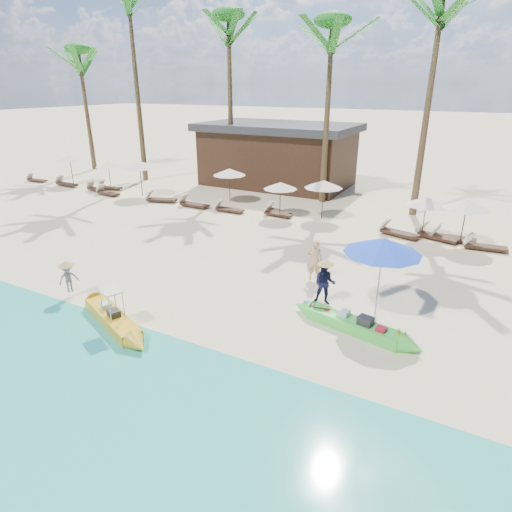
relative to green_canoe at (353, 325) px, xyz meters
The scene contains 36 objects.
ground 2.71m from the green_canoe, behind, with size 240.00×240.00×0.00m, color beige.
wet_sand_strip 5.97m from the green_canoe, 116.77° to the right, with size 240.00×4.50×0.01m, color tan.
green_canoe is the anchor object (origin of this frame).
yellow_canoe 7.30m from the green_canoe, 154.82° to the right, with size 4.55×2.14×1.25m.
tourist 3.74m from the green_canoe, 129.42° to the left, with size 0.58×0.38×1.59m, color tan.
vendor_green 1.89m from the green_canoe, 138.43° to the left, with size 0.72×0.56×1.48m, color #121333.
vendor_yellow 9.60m from the green_canoe, 165.40° to the right, with size 0.66×0.38×1.02m, color gray.
blue_umbrella 2.55m from the green_canoe, 76.39° to the left, with size 2.38×2.38×2.56m.
resort_parasol_0 25.98m from the green_canoe, 157.22° to the left, with size 2.06×2.06×2.12m.
lounger_0_left 28.62m from the green_canoe, 161.06° to the left, with size 1.69×0.67×0.56m.
lounger_0_right 25.62m from the green_canoe, 158.61° to the left, with size 1.85×0.62×0.62m.
resort_parasol_1 23.22m from the green_canoe, 152.97° to the left, with size 1.77×1.77×1.82m.
lounger_1_left 22.59m from the green_canoe, 153.78° to the left, with size 1.75×0.82×0.57m.
lounger_1_right 22.74m from the green_canoe, 155.99° to the left, with size 1.70×0.78×0.56m.
resort_parasol_2 19.70m from the green_canoe, 150.17° to the left, with size 2.21×2.21×2.27m.
lounger_2_left 21.10m from the green_canoe, 155.42° to the left, with size 1.81×0.71×0.60m.
resort_parasol_3 15.75m from the green_canoe, 134.93° to the left, with size 2.03×2.03×2.09m.
lounger_3_left 17.45m from the green_canoe, 148.84° to the left, with size 2.02×1.17×0.66m.
lounger_3_right 15.40m from the green_canoe, 143.95° to the left, with size 1.94×0.65×0.65m.
resort_parasol_4 12.12m from the green_canoe, 125.65° to the left, with size 1.86×1.86×1.91m.
lounger_4_left 13.57m from the green_canoe, 137.61° to the left, with size 1.75×0.58×0.59m.
lounger_4_right 12.59m from the green_canoe, 125.84° to the left, with size 1.70×0.89×0.55m.
resort_parasol_5 11.66m from the green_canoe, 114.64° to the left, with size 2.04×2.04×2.10m.
lounger_5_left 12.04m from the green_canoe, 126.55° to the left, with size 1.68×0.65×0.56m.
resort_parasol_6 9.79m from the green_canoe, 86.86° to the left, with size 1.95×1.95×2.01m.
lounger_6_left 9.46m from the green_canoe, 93.41° to the left, with size 2.04×1.10×0.66m.
lounger_6_right 9.81m from the green_canoe, 83.43° to the left, with size 2.00×1.07×0.65m.
resort_parasol_7 9.93m from the green_canoe, 76.85° to the left, with size 2.05×2.05×2.11m.
lounger_7_left 10.04m from the green_canoe, 79.66° to the left, with size 1.97×0.64×0.67m.
lounger_7_right 9.83m from the green_canoe, 71.23° to the left, with size 1.86×0.74×0.62m.
palm_0 32.22m from the green_canoe, 150.96° to the left, with size 2.08×2.08×9.90m.
palm_1 26.69m from the green_canoe, 145.87° to the left, with size 2.08×2.08×13.60m.
palm_2 21.70m from the green_canoe, 131.67° to the left, with size 2.08×2.08×11.33m.
palm_3 17.36m from the green_canoe, 113.42° to the left, with size 2.08×2.08×10.52m.
palm_4 16.53m from the green_canoe, 92.25° to the left, with size 2.08×2.08×11.70m.
pavilion_west 20.33m from the green_canoe, 121.88° to the left, with size 10.80×6.60×4.30m.
Camera 1 is at (5.34, -10.77, 6.86)m, focal length 30.00 mm.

